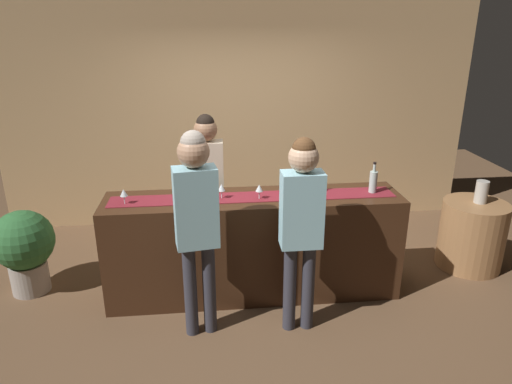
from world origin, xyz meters
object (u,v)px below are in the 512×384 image
at_px(wine_bottle_clear, 373,182).
at_px(round_side_table, 472,235).
at_px(wine_bottle_green, 309,183).
at_px(wine_glass_far_end, 221,188).
at_px(vase_on_side_table, 482,192).
at_px(potted_plant_tall, 24,246).
at_px(wine_bottle_amber, 295,185).
at_px(bartender, 207,176).
at_px(customer_sipping, 301,216).
at_px(wine_glass_near_customer, 124,193).
at_px(customer_browsing, 196,213).
at_px(wine_glass_mid_counter, 259,188).

distance_m(wine_bottle_clear, round_side_table, 1.51).
distance_m(wine_bottle_green, wine_glass_far_end, 0.83).
xyz_separation_m(round_side_table, vase_on_side_table, (0.03, 0.01, 0.49)).
distance_m(wine_bottle_clear, potted_plant_tall, 3.43).
bearing_deg(wine_bottle_amber, bartender, 142.44).
bearing_deg(bartender, wine_bottle_green, 151.82).
xyz_separation_m(wine_bottle_green, wine_glass_far_end, (-0.82, -0.03, -0.01)).
relative_size(wine_bottle_amber, bartender, 0.18).
bearing_deg(wine_bottle_green, customer_sipping, -107.59).
distance_m(wine_glass_near_customer, customer_browsing, 0.84).
distance_m(bartender, round_side_table, 2.93).
xyz_separation_m(customer_sipping, round_side_table, (2.08, 0.89, -0.70)).
xyz_separation_m(wine_bottle_clear, bartender, (-1.56, 0.58, -0.08)).
xyz_separation_m(wine_glass_mid_counter, round_side_table, (2.37, 0.34, -0.75)).
bearing_deg(customer_sipping, customer_browsing, 177.81).
distance_m(customer_sipping, potted_plant_tall, 2.75).
height_order(wine_glass_far_end, customer_sipping, customer_sipping).
bearing_deg(wine_bottle_green, round_side_table, 7.88).
distance_m(wine_bottle_clear, bartender, 1.67).
relative_size(wine_glass_far_end, customer_browsing, 0.08).
xyz_separation_m(round_side_table, potted_plant_tall, (-4.63, -0.03, 0.12)).
bearing_deg(wine_bottle_clear, customer_sipping, -143.07).
relative_size(wine_glass_far_end, potted_plant_tall, 0.17).
bearing_deg(wine_glass_near_customer, vase_on_side_table, 5.55).
height_order(customer_browsing, vase_on_side_table, customer_browsing).
bearing_deg(wine_glass_mid_counter, wine_bottle_green, 9.36).
xyz_separation_m(bartender, customer_browsing, (-0.09, -1.17, 0.08)).
bearing_deg(round_side_table, vase_on_side_table, 23.30).
height_order(wine_bottle_clear, wine_glass_far_end, wine_bottle_clear).
bearing_deg(customer_browsing, wine_glass_mid_counter, 34.34).
height_order(wine_bottle_amber, round_side_table, wine_bottle_amber).
height_order(wine_bottle_green, wine_bottle_amber, same).
bearing_deg(wine_glass_far_end, round_side_table, 6.08).
bearing_deg(round_side_table, wine_bottle_amber, -171.19).
xyz_separation_m(wine_glass_mid_counter, vase_on_side_table, (2.40, 0.35, -0.26)).
bearing_deg(wine_glass_near_customer, wine_bottle_clear, 1.29).
xyz_separation_m(wine_bottle_clear, wine_bottle_amber, (-0.76, -0.03, 0.00)).
distance_m(customer_sipping, vase_on_side_table, 2.31).
xyz_separation_m(customer_sipping, customer_browsing, (-0.85, 0.03, 0.05)).
bearing_deg(wine_bottle_clear, wine_glass_mid_counter, -177.05).
bearing_deg(customer_browsing, round_side_table, 7.81).
height_order(wine_bottle_green, vase_on_side_table, wine_bottle_green).
bearing_deg(customer_browsing, vase_on_side_table, 7.89).
bearing_deg(wine_glass_mid_counter, wine_glass_far_end, 171.42).
distance_m(wine_glass_near_customer, wine_glass_far_end, 0.87).
distance_m(wine_glass_far_end, bartender, 0.61).
bearing_deg(vase_on_side_table, wine_bottle_green, -171.83).
bearing_deg(potted_plant_tall, bartender, 10.33).
relative_size(wine_bottle_clear, wine_glass_far_end, 2.10).
bearing_deg(wine_glass_mid_counter, customer_sipping, -63.05).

